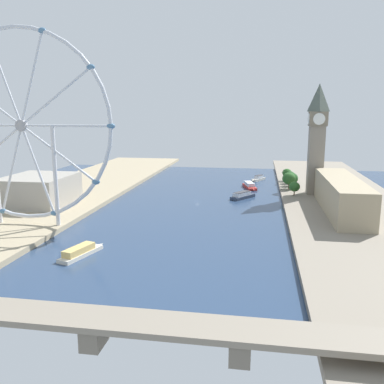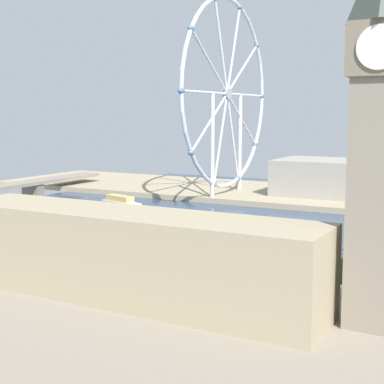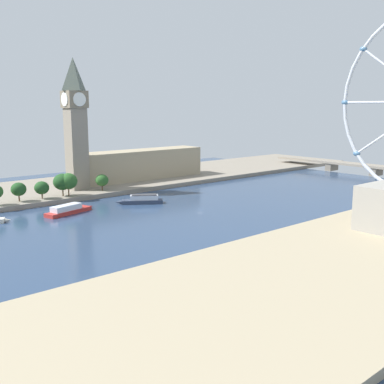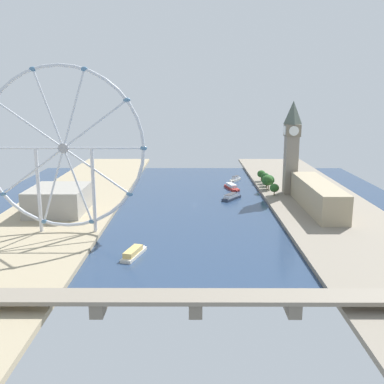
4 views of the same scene
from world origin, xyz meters
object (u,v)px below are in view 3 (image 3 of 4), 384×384
(tour_boat_1, at_px, (375,188))
(river_bridge, at_px, (376,168))
(tour_boat_3, at_px, (68,210))
(parliament_block, at_px, (142,164))
(tour_boat_0, at_px, (142,200))
(clock_tower, at_px, (75,122))

(tour_boat_1, bearing_deg, river_bridge, -136.75)
(tour_boat_1, bearing_deg, tour_boat_3, -5.70)
(parliament_block, relative_size, tour_boat_3, 3.17)
(river_bridge, xyz_separation_m, tour_boat_0, (-34.96, -221.04, -4.45))
(tour_boat_1, height_order, tour_boat_3, tour_boat_3)
(clock_tower, height_order, parliament_block, clock_tower)
(tour_boat_3, bearing_deg, river_bridge, -23.29)
(clock_tower, height_order, tour_boat_3, clock_tower)
(tour_boat_0, relative_size, tour_boat_3, 0.82)
(clock_tower, distance_m, tour_boat_1, 213.48)
(parliament_block, bearing_deg, tour_boat_0, -34.48)
(parliament_block, height_order, river_bridge, parliament_block)
(parliament_block, height_order, tour_boat_1, parliament_block)
(clock_tower, xyz_separation_m, tour_boat_0, (57.32, 13.70, -46.29))
(parliament_block, bearing_deg, tour_boat_3, -55.95)
(parliament_block, height_order, tour_boat_3, parliament_block)
(tour_boat_0, xyz_separation_m, tour_boat_1, (72.51, 149.27, -0.19))
(parliament_block, distance_m, tour_boat_0, 82.92)
(tour_boat_0, bearing_deg, clock_tower, -42.69)
(parliament_block, bearing_deg, river_bridge, 59.56)
(parliament_block, distance_m, river_bridge, 202.63)
(tour_boat_0, distance_m, tour_boat_3, 47.53)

